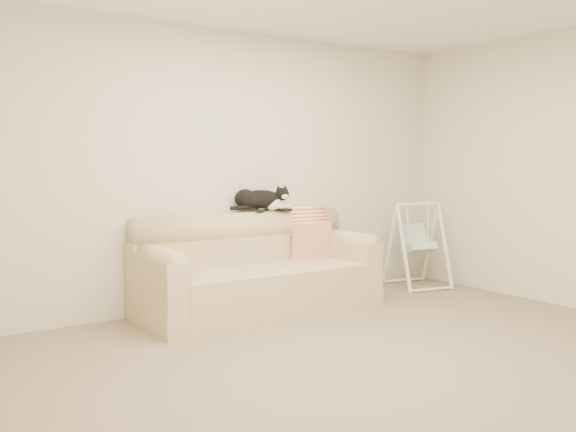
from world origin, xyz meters
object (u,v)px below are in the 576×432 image
object	(u,v)px
tuxedo_cat	(260,199)
remote_a	(262,210)
baby_swing	(417,244)
remote_b	(283,209)
sofa	(255,273)

from	to	relation	value
tuxedo_cat	remote_a	bearing A→B (deg)	-81.07
remote_a	baby_swing	size ratio (longest dim) A/B	0.19
remote_b	sofa	bearing A→B (deg)	-155.84
sofa	remote_a	world-z (taller)	remote_a
remote_b	tuxedo_cat	size ratio (longest dim) A/B	0.26
remote_a	remote_b	world-z (taller)	remote_a
remote_a	tuxedo_cat	world-z (taller)	tuxedo_cat
remote_b	baby_swing	world-z (taller)	baby_swing
baby_swing	sofa	bearing A→B (deg)	179.79
remote_b	tuxedo_cat	xyz separation A→B (m)	(-0.23, 0.06, 0.11)
remote_a	remote_b	distance (m)	0.22
sofa	remote_b	distance (m)	0.74
tuxedo_cat	baby_swing	world-z (taller)	tuxedo_cat
remote_b	baby_swing	xyz separation A→B (m)	(1.63, -0.21, -0.44)
sofa	remote_a	distance (m)	0.64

